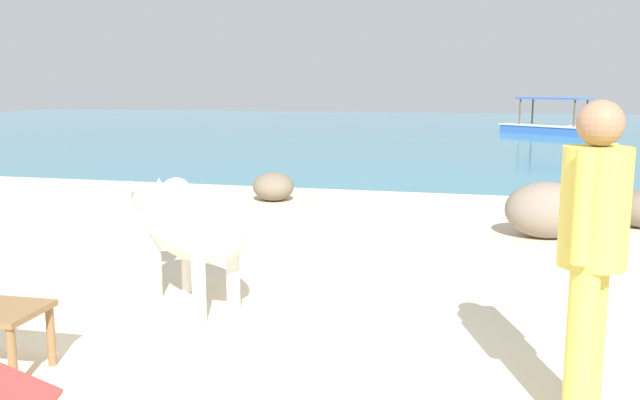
% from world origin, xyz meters
% --- Properties ---
extents(sand_beach, '(18.00, 14.00, 0.04)m').
position_xyz_m(sand_beach, '(0.00, 0.00, 0.02)').
color(sand_beach, beige).
rests_on(sand_beach, ground).
extents(water_surface, '(60.00, 36.00, 0.03)m').
position_xyz_m(water_surface, '(0.00, 22.00, 0.00)').
color(water_surface, teal).
rests_on(water_surface, ground).
extents(cow, '(1.57, 1.35, 0.97)m').
position_xyz_m(cow, '(-0.72, 0.95, 0.68)').
color(cow, silver).
rests_on(cow, sand_beach).
extents(person_standing, '(0.32, 0.48, 1.62)m').
position_xyz_m(person_standing, '(2.00, -0.30, 0.99)').
color(person_standing, '#DBC64C').
rests_on(person_standing, sand_beach).
extents(shore_rock_large, '(0.88, 0.88, 0.42)m').
position_xyz_m(shore_rock_large, '(-1.61, 5.69, 0.25)').
color(shore_rock_large, '#756651').
rests_on(shore_rock_large, sand_beach).
extents(shore_rock_medium, '(0.94, 0.71, 0.63)m').
position_xyz_m(shore_rock_medium, '(2.12, 4.08, 0.36)').
color(shore_rock_medium, gray).
rests_on(shore_rock_medium, sand_beach).
extents(boat_blue, '(3.62, 3.14, 1.29)m').
position_xyz_m(boat_blue, '(3.50, 21.60, 0.29)').
color(boat_blue, '#3866B7').
rests_on(boat_blue, water_surface).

